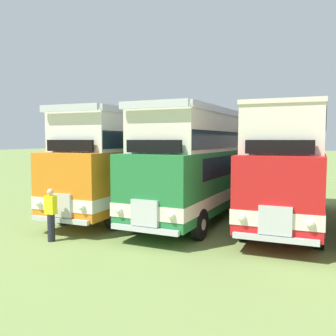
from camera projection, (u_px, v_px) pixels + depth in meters
name	position (u px, v px, depth m)	size (l,w,h in m)	color
bus_first_in_row	(138.00, 159.00, 17.41)	(2.87, 11.41, 4.52)	orange
bus_second_in_row	(205.00, 161.00, 15.70)	(2.77, 10.70, 4.52)	#237538
bus_third_in_row	(290.00, 161.00, 14.43)	(2.87, 9.95, 4.49)	red
marshal_person	(51.00, 214.00, 11.78)	(0.36, 0.24, 1.73)	#23232D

